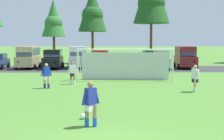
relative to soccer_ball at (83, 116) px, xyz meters
name	(u,v)px	position (x,y,z in m)	size (l,w,h in m)	color
ground_plane	(108,82)	(1.02, 11.28, -0.11)	(400.00, 400.00, 0.00)	#477A2D
parking_lot_strip	(108,69)	(1.02, 22.62, -0.11)	(52.00, 8.40, 0.01)	#333335
soccer_ball	(83,116)	(0.00, 0.00, 0.00)	(0.22, 0.22, 0.22)	white
soccer_goal	(125,64)	(2.34, 12.36, 1.18)	(7.55, 2.54, 2.57)	white
player_striker_near	(46,76)	(-3.02, 8.02, 0.71)	(0.70, 0.42, 1.64)	tan
player_midfield_center	(73,73)	(-1.54, 9.97, 0.71)	(0.74, 0.35, 1.64)	#936B4C
player_defender_far	(195,78)	(6.25, 6.44, 0.71)	(0.43, 0.69, 1.64)	tan
player_winger_left	(91,104)	(0.36, -1.09, 0.71)	(0.65, 0.50, 1.64)	#936B4C
parked_car_slot_left	(29,57)	(-8.08, 23.19, 1.23)	(2.24, 4.82, 2.52)	tan
parked_car_slot_center_left	(53,59)	(-5.24, 22.94, 1.00)	(2.31, 4.69, 2.16)	black
parked_car_slot_center	(78,57)	(-2.48, 23.80, 1.23)	(2.44, 4.92, 2.52)	silver
parked_car_slot_center_right	(100,59)	(0.14, 22.06, 1.00)	(2.22, 4.64, 2.16)	red
parked_car_slot_right	(152,59)	(5.88, 22.03, 1.00)	(2.19, 4.63, 2.16)	#194C2D
parked_car_slot_far_right	(160,59)	(6.76, 21.96, 1.00)	(2.22, 4.64, 2.16)	#B2B2BC
parked_car_slot_end	(185,57)	(9.92, 23.16, 1.23)	(2.48, 4.94, 2.52)	maroon
tree_mid_left	(54,19)	(-6.74, 32.24, 6.15)	(3.42, 3.42, 9.12)	brown
tree_center_back	(92,11)	(-1.17, 31.78, 7.35)	(4.07, 4.07, 10.85)	brown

